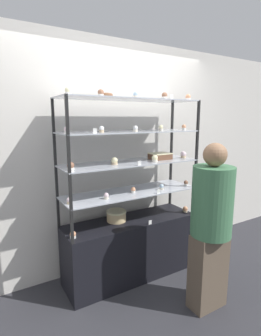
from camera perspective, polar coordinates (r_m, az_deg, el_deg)
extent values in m
plane|color=#2D2D33|center=(3.21, 0.00, -22.19)|extent=(20.00, 20.00, 0.00)
cube|color=silver|center=(3.05, -3.59, 2.34)|extent=(8.00, 0.05, 2.60)
cube|color=black|center=(3.04, 0.00, -16.98)|extent=(1.47, 0.46, 0.66)
cube|color=black|center=(2.78, -15.47, -9.16)|extent=(0.02, 0.02, 0.32)
cube|color=black|center=(3.42, 8.62, -5.11)|extent=(0.02, 0.02, 0.32)
cube|color=black|center=(2.39, -12.63, -12.40)|extent=(0.02, 0.02, 0.32)
cube|color=black|center=(3.11, 13.72, -6.92)|extent=(0.02, 0.02, 0.32)
cube|color=#B7BCC6|center=(2.80, 0.00, -5.26)|extent=(1.47, 0.46, 0.01)
cube|color=black|center=(2.69, -15.82, -2.73)|extent=(0.02, 0.02, 0.32)
cube|color=black|center=(3.34, 8.77, 0.17)|extent=(0.02, 0.02, 0.32)
cube|color=black|center=(2.28, -12.96, -4.99)|extent=(0.02, 0.02, 0.32)
cube|color=black|center=(3.03, 13.99, -1.14)|extent=(0.02, 0.02, 0.32)
cube|color=#B7BCC6|center=(2.73, 0.00, 1.19)|extent=(1.47, 0.46, 0.01)
cube|color=black|center=(2.63, -16.17, 4.05)|extent=(0.02, 0.02, 0.32)
cube|color=black|center=(3.30, 8.93, 5.63)|extent=(0.02, 0.02, 0.32)
cube|color=black|center=(2.22, -13.31, 2.99)|extent=(0.02, 0.02, 0.32)
cube|color=black|center=(2.98, 14.27, 4.88)|extent=(0.02, 0.02, 0.32)
cube|color=#B7BCC6|center=(2.70, 0.00, 7.91)|extent=(1.47, 0.46, 0.01)
cube|color=black|center=(2.62, -16.54, 11.01)|extent=(0.02, 0.02, 0.32)
cube|color=black|center=(3.29, 9.09, 11.19)|extent=(0.02, 0.02, 0.32)
cube|color=black|center=(2.20, -13.68, 11.27)|extent=(0.02, 0.02, 0.32)
cube|color=black|center=(2.96, 14.56, 11.04)|extent=(0.02, 0.02, 0.32)
cube|color=#B7BCC6|center=(2.70, 0.00, 14.70)|extent=(1.47, 0.46, 0.01)
cylinder|color=#DBBC84|center=(2.86, -3.10, -10.51)|extent=(0.21, 0.21, 0.10)
cylinder|color=#F4EAB2|center=(2.84, -3.12, -9.43)|extent=(0.21, 0.21, 0.02)
cube|color=brown|center=(2.94, 6.47, 2.51)|extent=(0.21, 0.18, 0.06)
cube|color=#F4EAB2|center=(2.93, 6.49, 3.18)|extent=(0.22, 0.18, 0.01)
cylinder|color=white|center=(2.55, -12.41, -14.43)|extent=(0.05, 0.05, 0.02)
sphere|color=#E5996B|center=(2.54, -12.44, -13.86)|extent=(0.06, 0.06, 0.06)
cylinder|color=#CCB28C|center=(3.20, 11.82, -9.12)|extent=(0.05, 0.05, 0.02)
sphere|color=#E5996B|center=(3.19, 11.84, -8.66)|extent=(0.06, 0.06, 0.06)
cube|color=white|center=(2.79, 4.30, -11.71)|extent=(0.04, 0.00, 0.04)
cylinder|color=#CCB28C|center=(2.47, -13.18, -7.35)|extent=(0.05, 0.05, 0.02)
sphere|color=silver|center=(2.46, -13.21, -6.78)|extent=(0.05, 0.05, 0.05)
cylinder|color=beige|center=(2.56, -5.30, -6.46)|extent=(0.05, 0.05, 0.02)
sphere|color=silver|center=(2.55, -5.31, -5.91)|extent=(0.05, 0.05, 0.05)
cylinder|color=white|center=(2.75, 0.60, -5.18)|extent=(0.05, 0.05, 0.02)
sphere|color=#E5996B|center=(2.74, 0.60, -4.67)|extent=(0.05, 0.05, 0.05)
cylinder|color=beige|center=(2.89, 6.76, -4.45)|extent=(0.05, 0.05, 0.02)
sphere|color=silver|center=(2.89, 6.77, -3.96)|extent=(0.05, 0.05, 0.05)
cylinder|color=white|center=(3.10, 11.96, -3.56)|extent=(0.05, 0.05, 0.02)
sphere|color=#8C5B42|center=(3.10, 11.98, -3.10)|extent=(0.05, 0.05, 0.05)
cube|color=white|center=(2.74, 6.12, -5.09)|extent=(0.04, 0.00, 0.04)
cylinder|color=white|center=(2.36, -12.87, -0.18)|extent=(0.06, 0.06, 0.02)
sphere|color=#8C5B42|center=(2.35, -12.90, 0.53)|extent=(0.06, 0.06, 0.06)
cylinder|color=#CCB28C|center=(2.58, -3.50, 1.00)|extent=(0.06, 0.06, 0.02)
sphere|color=#F4EAB2|center=(2.57, -3.51, 1.66)|extent=(0.06, 0.06, 0.06)
cylinder|color=beige|center=(2.75, 5.29, 1.59)|extent=(0.06, 0.06, 0.02)
sphere|color=#F4EAB2|center=(2.74, 5.30, 2.20)|extent=(0.06, 0.06, 0.06)
cylinder|color=#CCB28C|center=(3.08, 11.41, 2.42)|extent=(0.06, 0.06, 0.02)
sphere|color=silver|center=(3.08, 11.43, 2.97)|extent=(0.06, 0.06, 0.06)
cube|color=white|center=(2.54, 1.96, 1.09)|extent=(0.04, 0.00, 0.04)
cylinder|color=white|center=(2.35, -13.68, 7.60)|extent=(0.05, 0.05, 0.02)
sphere|color=silver|center=(2.35, -13.70, 8.19)|extent=(0.05, 0.05, 0.05)
cylinder|color=#CCB28C|center=(2.48, -6.29, 7.99)|extent=(0.05, 0.05, 0.02)
sphere|color=white|center=(2.48, -6.30, 8.55)|extent=(0.05, 0.05, 0.05)
cylinder|color=beige|center=(2.60, 1.08, 8.18)|extent=(0.05, 0.05, 0.02)
sphere|color=white|center=(2.60, 1.08, 8.71)|extent=(0.05, 0.05, 0.05)
cylinder|color=beige|center=(2.85, 6.63, 8.34)|extent=(0.05, 0.05, 0.02)
sphere|color=#F4EAB2|center=(2.85, 6.64, 8.83)|extent=(0.05, 0.05, 0.05)
cylinder|color=white|center=(3.06, 11.52, 8.36)|extent=(0.05, 0.05, 0.02)
sphere|color=#E5996B|center=(3.06, 11.53, 8.82)|extent=(0.05, 0.05, 0.05)
cube|color=white|center=(2.29, -7.74, 8.00)|extent=(0.04, 0.00, 0.04)
cylinder|color=white|center=(2.34, -13.38, 15.48)|extent=(0.05, 0.05, 0.03)
sphere|color=#F4EAB2|center=(2.34, -13.41, 16.17)|extent=(0.06, 0.06, 0.06)
cylinder|color=white|center=(2.49, -6.48, 15.39)|extent=(0.05, 0.05, 0.03)
sphere|color=#8C5B42|center=(2.49, -6.49, 16.04)|extent=(0.06, 0.06, 0.06)
cylinder|color=beige|center=(2.64, 1.21, 15.20)|extent=(0.05, 0.05, 0.03)
sphere|color=silver|center=(2.64, 1.22, 15.81)|extent=(0.06, 0.06, 0.06)
cylinder|color=white|center=(2.79, 7.39, 14.87)|extent=(0.05, 0.05, 0.03)
sphere|color=#8C5B42|center=(2.79, 7.41, 15.45)|extent=(0.06, 0.06, 0.06)
cylinder|color=white|center=(3.03, 12.41, 14.38)|extent=(0.05, 0.05, 0.03)
sphere|color=#E5996B|center=(3.03, 12.43, 14.91)|extent=(0.06, 0.06, 0.06)
cube|color=white|center=(2.73, 8.98, 15.11)|extent=(0.04, 0.00, 0.04)
torus|color=brown|center=(2.55, -5.38, 15.47)|extent=(0.13, 0.13, 0.04)
cube|color=brown|center=(2.70, 16.51, -20.66)|extent=(0.34, 0.19, 0.72)
cylinder|color=#3F724C|center=(2.42, 17.37, -6.95)|extent=(0.36, 0.36, 0.62)
sphere|color=#936B4C|center=(2.33, 17.93, 2.77)|extent=(0.20, 0.20, 0.20)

